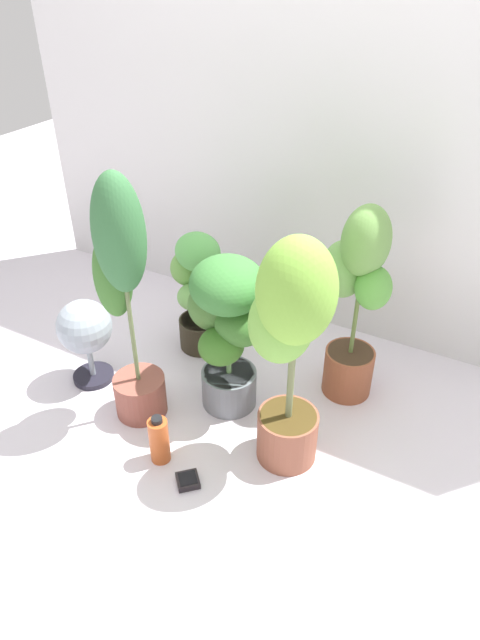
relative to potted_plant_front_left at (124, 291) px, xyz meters
name	(u,v)px	position (x,y,z in m)	size (l,w,h in m)	color
ground_plane	(228,417)	(0.35, 0.13, -0.58)	(8.00, 8.00, 0.00)	silver
mylar_back_wall	(325,121)	(0.35, 0.99, 0.42)	(3.20, 0.01, 2.00)	silver
potted_plant_front_left	(124,291)	(0.00, 0.00, 0.00)	(0.29, 0.23, 1.04)	brown
potted_plant_front_right	(290,336)	(0.63, 0.08, -0.03)	(0.37, 0.35, 0.92)	brown
potted_plant_back_left	(199,288)	(0.00, 0.50, -0.25)	(0.39, 0.29, 0.59)	#302A1B
potted_plant_center	(226,321)	(0.31, 0.21, -0.16)	(0.42, 0.43, 0.68)	slate
potted_plant_back_right	(355,297)	(0.71, 0.54, -0.10)	(0.34, 0.25, 0.86)	#964F32
hygrometer_box	(188,480)	(0.39, -0.23, -0.57)	(0.11, 0.11, 0.03)	black
floor_fan	(85,330)	(-0.30, 0.06, -0.31)	(0.33, 0.33, 0.40)	#211F2B
nutrient_bottle	(159,440)	(0.24, -0.18, -0.48)	(0.08, 0.08, 0.21)	#BF5323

